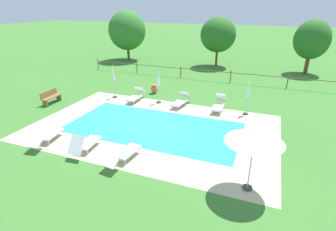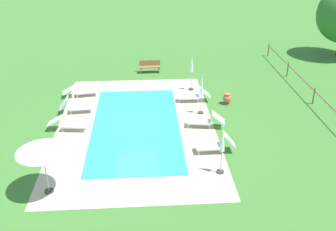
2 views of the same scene
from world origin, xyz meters
The scene contains 17 objects.
ground_plane centered at (0.00, 0.00, 0.00)m, with size 160.00×160.00×0.00m, color #3D752D.
pool_deck_paving centered at (0.00, 0.00, 0.00)m, with size 12.94×8.31×0.01m, color #BCAD8E.
swimming_pool_water centered at (0.00, 0.00, 0.01)m, with size 9.26×4.62×0.01m, color #2DB7C6.
pool_coping_rim centered at (0.00, 0.00, 0.01)m, with size 9.74×5.10×0.01m.
sun_lounger_north_near_steps centered at (2.80, 3.77, 0.39)m, with size 0.63×1.87×0.98m.
sun_lounger_north_mid centered at (-4.05, -3.40, 0.35)m, with size 0.90×2.14×0.71m.
sun_lounger_north_far centered at (-2.85, 3.43, 0.38)m, with size 0.61×1.97×0.88m.
sun_lounger_north_end centered at (-1.80, -3.41, 0.40)m, with size 0.77×1.89×1.00m.
sun_lounger_south_near_corner centered at (0.35, 3.64, 0.38)m, with size 0.90×2.05×0.86m.
sun_lounger_south_mid centered at (0.22, -3.49, 0.36)m, with size 0.81×2.09×0.78m.
patio_umbrella_open_foreground centered at (5.32, -3.46, 2.09)m, with size 1.99×1.99×2.33m.
patio_umbrella_closed_row_west centered at (-4.62, 3.53, 1.46)m, with size 0.32×0.32×2.33m.
patio_umbrella_closed_row_mid_west centered at (-1.24, 3.67, 1.48)m, with size 0.32×0.32×2.38m.
patio_umbrella_closed_row_centre centered at (4.47, 3.71, 1.45)m, with size 0.32×0.32×2.31m.
wooden_bench_lawn_side centered at (-7.95, 0.94, 0.47)m, with size 0.51×1.52×0.87m.
terracotta_urn_near_fence centered at (-2.36, 5.40, 0.36)m, with size 0.51×0.51×0.67m.
perimeter_fence centered at (0.21, 10.51, 0.71)m, with size 22.41×0.08×1.05m.
Camera 2 is at (17.87, 0.54, 9.83)m, focal length 40.65 mm.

